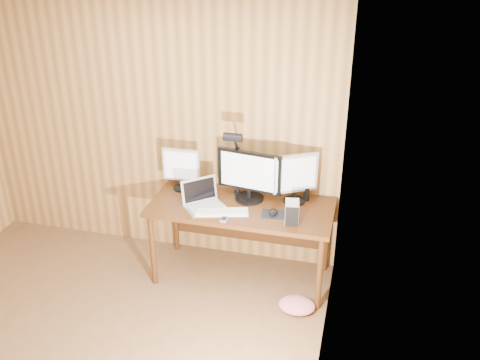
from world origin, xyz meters
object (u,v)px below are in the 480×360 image
at_px(laptop, 202,200).
at_px(phone, 224,219).
at_px(monitor_left, 181,168).
at_px(desk_lamp, 235,154).
at_px(monitor_center, 249,175).
at_px(mouse, 273,212).
at_px(speaker, 306,194).
at_px(hard_drive, 292,212).
at_px(desk, 243,213).
at_px(monitor_right, 295,177).
at_px(keyboard, 222,212).

height_order(laptop, phone, laptop).
xyz_separation_m(monitor_left, desk_lamp, (0.52, -0.06, 0.22)).
xyz_separation_m(monitor_center, desk_lamp, (-0.13, -0.01, 0.19)).
xyz_separation_m(mouse, phone, (-0.38, -0.18, -0.02)).
bearing_deg(speaker, hard_drive, -99.38).
height_order(mouse, desk_lamp, desk_lamp).
distance_m(desk, phone, 0.38).
height_order(desk, monitor_left, monitor_left).
height_order(monitor_center, monitor_left, monitor_center).
height_order(mouse, phone, mouse).
bearing_deg(monitor_left, hard_drive, -18.40).
xyz_separation_m(monitor_left, monitor_right, (1.04, 0.00, 0.03)).
xyz_separation_m(monitor_right, phone, (-0.51, -0.45, -0.24)).
bearing_deg(hard_drive, monitor_left, 153.22).
relative_size(mouse, phone, 1.09).
relative_size(monitor_left, hard_drive, 2.22).
height_order(desk, phone, phone).
height_order(monitor_left, keyboard, monitor_left).
distance_m(monitor_center, desk_lamp, 0.23).
height_order(monitor_center, speaker, monitor_center).
height_order(monitor_right, speaker, monitor_right).
bearing_deg(phone, hard_drive, 11.56).
bearing_deg(monitor_left, monitor_center, -4.65).
xyz_separation_m(hard_drive, desk_lamp, (-0.55, 0.29, 0.34)).
bearing_deg(mouse, desk, 149.29).
bearing_deg(desk, desk_lamp, 152.05).
distance_m(monitor_left, speaker, 1.15).
bearing_deg(monitor_left, keyboard, -36.87).
distance_m(phone, desk_lamp, 0.58).
bearing_deg(keyboard, desk, 47.10).
relative_size(monitor_center, phone, 5.79).
distance_m(monitor_center, hard_drive, 0.54).
bearing_deg(monitor_left, desk, -10.22).
distance_m(monitor_left, hard_drive, 1.13).
bearing_deg(keyboard, hard_drive, -14.81).
height_order(monitor_left, laptop, monitor_left).
relative_size(laptop, mouse, 3.72).
bearing_deg(mouse, monitor_left, 161.75).
bearing_deg(keyboard, speaker, 16.14).
distance_m(monitor_left, laptop, 0.41).
relative_size(desk, hard_drive, 8.97).
bearing_deg(desk_lamp, laptop, -124.86).
height_order(monitor_center, phone, monitor_center).
bearing_deg(monitor_right, keyboard, -177.97).
height_order(desk, desk_lamp, desk_lamp).
height_order(phone, speaker, speaker).
bearing_deg(desk_lamp, hard_drive, -13.18).
bearing_deg(speaker, desk, -163.46).
distance_m(monitor_center, mouse, 0.40).
relative_size(monitor_center, desk_lamp, 0.85).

